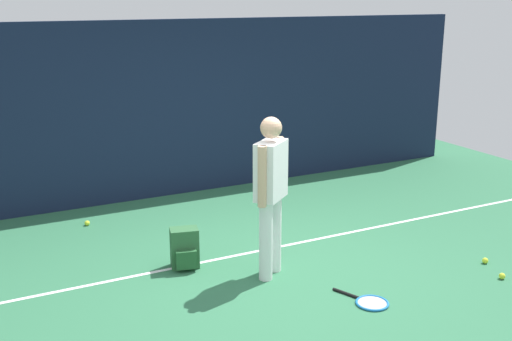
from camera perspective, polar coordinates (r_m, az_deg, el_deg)
ground_plane at (r=6.92m, az=1.53°, el=-8.81°), size 12.00×12.00×0.00m
back_fence at (r=9.18m, az=-7.45°, el=5.54°), size 10.00×0.10×2.54m
court_line at (r=7.30m, az=-0.28°, el=-7.41°), size 9.00×0.05×0.00m
tennis_player at (r=6.41m, az=1.34°, el=-1.56°), size 0.45×0.42×1.70m
tennis_racket at (r=6.27m, az=10.27°, el=-11.67°), size 0.42×0.63×0.03m
backpack at (r=6.89m, az=-6.49°, el=-7.10°), size 0.34×0.33×0.44m
tennis_ball_near_player at (r=7.45m, az=20.09°, el=-7.69°), size 0.07×0.07×0.07m
tennis_ball_by_fence at (r=7.13m, az=21.44°, el=-8.91°), size 0.07×0.07×0.07m
tennis_ball_mid_court at (r=8.39m, az=-15.08°, el=-4.63°), size 0.07×0.07×0.07m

